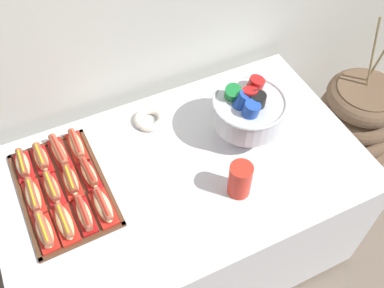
% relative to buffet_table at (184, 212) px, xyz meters
% --- Properties ---
extents(ground_plane, '(10.00, 10.00, 0.00)m').
position_rel_buffet_table_xyz_m(ground_plane, '(0.00, 0.00, -0.39)').
color(ground_plane, '#7A6B5B').
extents(buffet_table, '(1.51, 0.90, 0.74)m').
position_rel_buffet_table_xyz_m(buffet_table, '(0.00, 0.00, 0.00)').
color(buffet_table, silver).
rests_on(buffet_table, ground_plane).
extents(floor_vase, '(0.50, 0.50, 1.11)m').
position_rel_buffet_table_xyz_m(floor_vase, '(1.14, 0.13, -0.10)').
color(floor_vase, brown).
rests_on(floor_vase, ground_plane).
extents(serving_tray, '(0.34, 0.53, 0.01)m').
position_rel_buffet_table_xyz_m(serving_tray, '(-0.47, 0.11, 0.36)').
color(serving_tray, '#56331E').
rests_on(serving_tray, buffet_table).
extents(hot_dog_0, '(0.07, 0.17, 0.06)m').
position_rel_buffet_table_xyz_m(hot_dog_0, '(-0.58, -0.06, 0.39)').
color(hot_dog_0, red).
rests_on(hot_dog_0, serving_tray).
extents(hot_dog_1, '(0.07, 0.17, 0.06)m').
position_rel_buffet_table_xyz_m(hot_dog_1, '(-0.50, -0.06, 0.39)').
color(hot_dog_1, red).
rests_on(hot_dog_1, serving_tray).
extents(hot_dog_2, '(0.06, 0.16, 0.06)m').
position_rel_buffet_table_xyz_m(hot_dog_2, '(-0.43, -0.05, 0.39)').
color(hot_dog_2, '#B21414').
rests_on(hot_dog_2, serving_tray).
extents(hot_dog_3, '(0.07, 0.17, 0.06)m').
position_rel_buffet_table_xyz_m(hot_dog_3, '(-0.35, -0.05, 0.39)').
color(hot_dog_3, red).
rests_on(hot_dog_3, serving_tray).
extents(hot_dog_4, '(0.07, 0.17, 0.06)m').
position_rel_buffet_table_xyz_m(hot_dog_4, '(-0.58, 0.11, 0.39)').
color(hot_dog_4, red).
rests_on(hot_dog_4, serving_tray).
extents(hot_dog_5, '(0.07, 0.17, 0.06)m').
position_rel_buffet_table_xyz_m(hot_dog_5, '(-0.51, 0.11, 0.39)').
color(hot_dog_5, red).
rests_on(hot_dog_5, serving_tray).
extents(hot_dog_6, '(0.06, 0.16, 0.06)m').
position_rel_buffet_table_xyz_m(hot_dog_6, '(-0.43, 0.11, 0.39)').
color(hot_dog_6, red).
rests_on(hot_dog_6, serving_tray).
extents(hot_dog_7, '(0.07, 0.16, 0.06)m').
position_rel_buffet_table_xyz_m(hot_dog_7, '(-0.36, 0.11, 0.39)').
color(hot_dog_7, '#B21414').
rests_on(hot_dog_7, serving_tray).
extents(hot_dog_8, '(0.06, 0.15, 0.06)m').
position_rel_buffet_table_xyz_m(hot_dog_8, '(-0.59, 0.27, 0.39)').
color(hot_dog_8, red).
rests_on(hot_dog_8, serving_tray).
extents(hot_dog_9, '(0.07, 0.16, 0.06)m').
position_rel_buffet_table_xyz_m(hot_dog_9, '(-0.51, 0.27, 0.39)').
color(hot_dog_9, '#B21414').
rests_on(hot_dog_9, serving_tray).
extents(hot_dog_10, '(0.07, 0.19, 0.06)m').
position_rel_buffet_table_xyz_m(hot_dog_10, '(-0.44, 0.28, 0.39)').
color(hot_dog_10, red).
rests_on(hot_dog_10, serving_tray).
extents(hot_dog_11, '(0.06, 0.18, 0.06)m').
position_rel_buffet_table_xyz_m(hot_dog_11, '(-0.36, 0.28, 0.39)').
color(hot_dog_11, red).
rests_on(hot_dog_11, serving_tray).
extents(punch_bowl, '(0.31, 0.31, 0.27)m').
position_rel_buffet_table_xyz_m(punch_bowl, '(0.33, 0.06, 0.50)').
color(punch_bowl, silver).
rests_on(punch_bowl, buffet_table).
extents(cup_stack, '(0.09, 0.09, 0.16)m').
position_rel_buffet_table_xyz_m(cup_stack, '(0.16, -0.19, 0.43)').
color(cup_stack, red).
rests_on(cup_stack, buffet_table).
extents(donut, '(0.14, 0.14, 0.04)m').
position_rel_buffet_table_xyz_m(donut, '(-0.02, 0.30, 0.37)').
color(donut, silver).
rests_on(donut, buffet_table).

